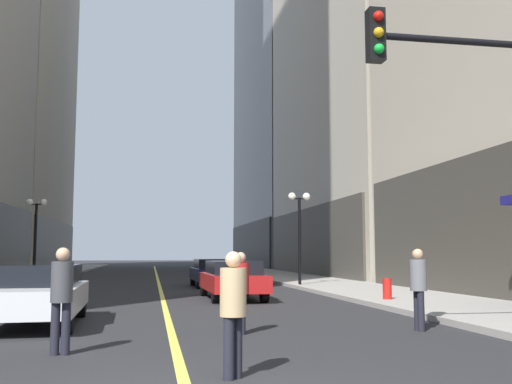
# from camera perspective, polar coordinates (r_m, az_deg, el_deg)

# --- Properties ---
(ground_plane) EXTENTS (200.00, 200.00, 0.00)m
(ground_plane) POSITION_cam_1_polar(r_m,az_deg,el_deg) (41.02, -9.55, -8.10)
(ground_plane) COLOR #262628
(sidewalk_left) EXTENTS (4.50, 78.00, 0.15)m
(sidewalk_left) POSITION_cam_1_polar(r_m,az_deg,el_deg) (41.75, -21.05, -7.64)
(sidewalk_left) COLOR #9E9991
(sidewalk_left) RESTS_ON ground
(sidewalk_right) EXTENTS (4.50, 78.00, 0.15)m
(sidewalk_right) POSITION_cam_1_polar(r_m,az_deg,el_deg) (41.92, 1.91, -8.03)
(sidewalk_right) COLOR #9E9991
(sidewalk_right) RESTS_ON ground
(lane_centre_stripe) EXTENTS (0.16, 70.00, 0.01)m
(lane_centre_stripe) POSITION_cam_1_polar(r_m,az_deg,el_deg) (41.02, -9.55, -8.09)
(lane_centre_stripe) COLOR #E5D64C
(lane_centre_stripe) RESTS_ON ground
(building_right_mid) EXTENTS (14.79, 24.00, 39.75)m
(building_right_mid) POSITION_cam_1_polar(r_m,az_deg,el_deg) (47.99, 13.66, 16.52)
(building_right_mid) COLOR #B7AD99
(building_right_mid) RESTS_ON ground
(building_right_far) EXTENTS (15.00, 26.00, 53.74)m
(building_right_far) POSITION_cam_1_polar(r_m,az_deg,el_deg) (72.98, 5.29, 14.27)
(building_right_far) COLOR slate
(building_right_far) RESTS_ON ground
(car_white) EXTENTS (2.03, 4.58, 1.32)m
(car_white) POSITION_cam_1_polar(r_m,az_deg,el_deg) (14.09, -20.42, -9.08)
(car_white) COLOR silver
(car_white) RESTS_ON ground
(car_red) EXTENTS (1.94, 4.82, 1.32)m
(car_red) POSITION_cam_1_polar(r_m,az_deg,el_deg) (20.68, -2.32, -8.34)
(car_red) COLOR #B21919
(car_red) RESTS_ON ground
(car_navy) EXTENTS (1.84, 4.18, 1.32)m
(car_navy) POSITION_cam_1_polar(r_m,az_deg,el_deg) (28.34, -4.32, -7.70)
(car_navy) COLOR #141E4C
(car_navy) RESTS_ON ground
(pedestrian_with_orange_bag) EXTENTS (0.35, 0.35, 1.67)m
(pedestrian_with_orange_bag) POSITION_cam_1_polar(r_m,az_deg,el_deg) (9.87, -18.29, -9.18)
(pedestrian_with_orange_bag) COLOR black
(pedestrian_with_orange_bag) RESTS_ON ground
(pedestrian_in_tan_trench) EXTENTS (0.48, 0.48, 1.60)m
(pedestrian_in_tan_trench) POSITION_cam_1_polar(r_m,az_deg,el_deg) (7.64, -2.23, -10.82)
(pedestrian_in_tan_trench) COLOR black
(pedestrian_in_tan_trench) RESTS_ON ground
(pedestrian_in_red_jacket) EXTENTS (0.42, 0.42, 1.60)m
(pedestrian_in_red_jacket) POSITION_cam_1_polar(r_m,az_deg,el_deg) (11.78, -1.51, -9.12)
(pedestrian_in_red_jacket) COLOR black
(pedestrian_in_red_jacket) RESTS_ON ground
(pedestrian_in_grey_suit) EXTENTS (0.35, 0.35, 1.67)m
(pedestrian_in_grey_suit) POSITION_cam_1_polar(r_m,az_deg,el_deg) (12.69, 15.44, -8.48)
(pedestrian_in_grey_suit) COLOR black
(pedestrian_in_grey_suit) RESTS_ON ground
(traffic_light_near_right) EXTENTS (3.43, 0.35, 5.65)m
(traffic_light_near_right) POSITION_cam_1_polar(r_m,az_deg,el_deg) (10.91, 22.29, 5.94)
(traffic_light_near_right) COLOR black
(traffic_light_near_right) RESTS_ON ground
(street_lamp_left_far) EXTENTS (1.06, 0.36, 4.43)m
(street_lamp_left_far) POSITION_cam_1_polar(r_m,az_deg,el_deg) (32.91, -20.53, -2.67)
(street_lamp_left_far) COLOR black
(street_lamp_left_far) RESTS_ON ground
(street_lamp_right_mid) EXTENTS (1.06, 0.36, 4.43)m
(street_lamp_right_mid) POSITION_cam_1_polar(r_m,az_deg,el_deg) (27.72, 4.22, -2.48)
(street_lamp_right_mid) COLOR black
(street_lamp_right_mid) RESTS_ON ground
(fire_hydrant_right) EXTENTS (0.28, 0.28, 0.80)m
(fire_hydrant_right) POSITION_cam_1_polar(r_m,az_deg,el_deg) (19.18, 12.59, -9.35)
(fire_hydrant_right) COLOR red
(fire_hydrant_right) RESTS_ON ground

